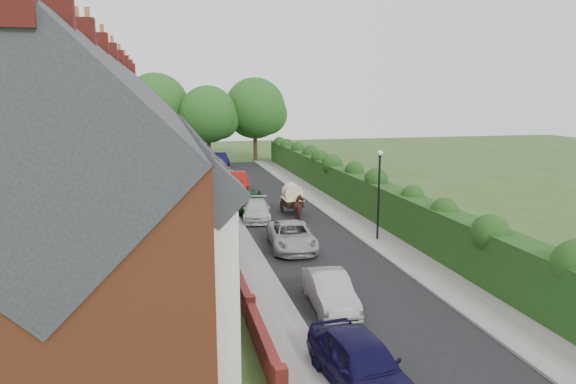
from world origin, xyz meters
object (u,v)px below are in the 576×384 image
object	(u,v)px
car_grey	(216,166)
horse	(300,209)
car_navy	(361,363)
car_black	(216,159)
car_silver_a	(330,291)
car_red	(237,181)
car_white	(257,210)
car_silver_b	(292,236)
car_green	(250,200)
lamppost	(379,184)
horse_cart	(292,197)
car_beige	(229,178)

from	to	relation	value
car_grey	horse	bearing A→B (deg)	-89.39
car_navy	car_black	distance (m)	47.85
car_navy	car_silver_a	xyz separation A→B (m)	(0.90, 5.60, -0.10)
car_red	car_black	xyz separation A→B (m)	(-0.29, 16.24, -0.05)
car_white	car_black	xyz separation A→B (m)	(-0.06, 27.44, 0.08)
car_navy	car_grey	xyz separation A→B (m)	(0.00, 41.60, 0.01)
car_silver_b	car_green	size ratio (longest dim) A/B	1.17
lamppost	car_red	xyz separation A→B (m)	(-5.54, 17.80, -2.53)
lamppost	car_green	distance (m)	11.38
lamppost	horse_cart	world-z (taller)	lamppost
lamppost	car_black	bearing A→B (deg)	99.72
car_white	car_green	xyz separation A→B (m)	(0.05, 2.90, 0.09)
car_grey	lamppost	bearing A→B (deg)	-85.01
car_navy	car_red	size ratio (longest dim) A/B	0.98
car_navy	car_black	bearing A→B (deg)	83.47
lamppost	car_navy	world-z (taller)	lamppost
car_navy	car_red	distance (m)	31.61
car_beige	car_grey	bearing A→B (deg)	84.07
car_red	horse	xyz separation A→B (m)	(2.48, -12.13, 0.03)
car_navy	car_silver_a	distance (m)	5.67
car_navy	horse	xyz separation A→B (m)	(3.34, 19.47, 0.02)
lamppost	car_red	world-z (taller)	lamppost
horse_cart	horse	bearing A→B (deg)	-90.00
car_silver_b	car_grey	world-z (taller)	car_grey
car_navy	horse_cart	xyz separation A→B (m)	(3.34, 21.51, 0.43)
car_silver_b	car_green	world-z (taller)	car_green
car_silver_b	car_red	xyz separation A→B (m)	(-0.47, 18.07, 0.07)
horse_cart	car_navy	bearing A→B (deg)	-98.83
car_green	car_beige	xyz separation A→B (m)	(-0.22, 11.01, -0.08)
car_silver_b	car_beige	size ratio (longest dim) A/B	1.07
car_grey	horse	distance (m)	22.38
lamppost	car_beige	world-z (taller)	lamppost
car_white	car_green	distance (m)	2.90
car_silver_a	horse	size ratio (longest dim) A/B	2.17
car_silver_b	horse_cart	size ratio (longest dim) A/B	1.70
car_beige	car_black	distance (m)	13.53
car_grey	car_red	bearing A→B (deg)	-93.04
car_beige	horse_cart	xyz separation A→B (m)	(2.88, -12.80, 0.57)
car_grey	car_navy	bearing A→B (deg)	-97.97
horse	horse_cart	world-z (taller)	horse_cart
lamppost	car_white	distance (m)	9.16
car_green	car_grey	world-z (taller)	car_grey
car_beige	horse	size ratio (longest dim) A/B	2.47
car_grey	horse_cart	world-z (taller)	horse_cart
car_navy	car_white	size ratio (longest dim) A/B	1.04
lamppost	horse_cart	xyz separation A→B (m)	(-3.06, 7.71, -2.08)
car_silver_b	car_white	xyz separation A→B (m)	(-0.70, 6.87, -0.05)
car_white	car_red	distance (m)	11.20
car_navy	car_silver_a	bearing A→B (deg)	75.02
car_silver_b	car_red	world-z (taller)	car_red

